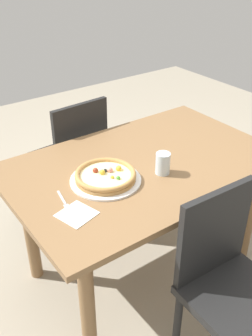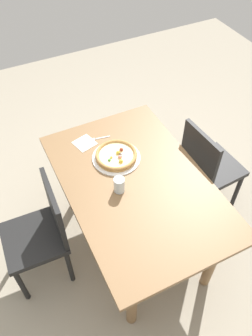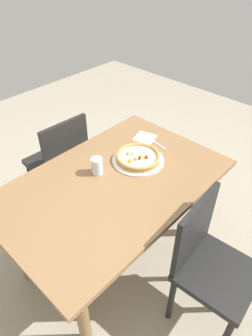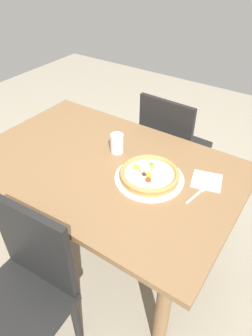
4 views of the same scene
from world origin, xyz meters
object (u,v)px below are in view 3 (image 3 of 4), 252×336
(chair_far, at_px, (60,161))
(fork, at_px, (156,143))
(napkin, at_px, (145,138))
(drinking_glass, at_px, (97,166))
(chair_near, at_px, (209,262))
(pizza, at_px, (138,157))
(plate, at_px, (138,160))
(dining_table, at_px, (113,194))

(chair_far, relative_size, fork, 5.35)
(napkin, bearing_deg, drinking_glass, -175.29)
(napkin, bearing_deg, chair_near, -117.16)
(drinking_glass, xyz_separation_m, napkin, (0.51, 0.04, -0.05))
(pizza, relative_size, napkin, 2.09)
(plate, distance_m, pizza, 0.03)
(napkin, bearing_deg, dining_table, -161.18)
(dining_table, distance_m, chair_near, 0.68)
(fork, height_order, napkin, fork)
(chair_far, xyz_separation_m, drinking_glass, (-0.08, -0.54, 0.29))
(dining_table, distance_m, chair_far, 0.68)
(plate, height_order, fork, plate)
(dining_table, relative_size, drinking_glass, 12.89)
(dining_table, height_order, fork, fork)
(chair_near, bearing_deg, chair_far, -93.75)
(dining_table, relative_size, pizza, 4.79)
(chair_far, height_order, napkin, chair_far)
(dining_table, bearing_deg, chair_near, -84.13)
(chair_near, relative_size, fork, 5.35)
(plate, xyz_separation_m, fork, (0.24, 0.04, -0.00))
(dining_table, xyz_separation_m, plate, (0.26, 0.03, 0.11))
(pizza, distance_m, fork, 0.25)
(plate, distance_m, fork, 0.25)
(pizza, bearing_deg, napkin, 31.02)
(chair_near, distance_m, chair_far, 1.34)
(chair_far, distance_m, plate, 0.71)
(chair_far, bearing_deg, drinking_glass, -96.05)
(dining_table, height_order, pizza, pizza)
(dining_table, distance_m, plate, 0.28)
(plate, distance_m, napkin, 0.28)
(pizza, distance_m, napkin, 0.28)
(plate, bearing_deg, dining_table, -174.37)
(dining_table, bearing_deg, pizza, 5.58)
(plate, bearing_deg, pizza, -155.37)
(dining_table, distance_m, pizza, 0.29)
(drinking_glass, bearing_deg, fork, -6.84)
(dining_table, height_order, drinking_glass, drinking_glass)
(chair_far, height_order, pizza, chair_far)
(drinking_glass, bearing_deg, chair_far, 81.60)
(chair_far, distance_m, drinking_glass, 0.62)
(chair_near, height_order, napkin, chair_near)
(plate, relative_size, napkin, 2.44)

